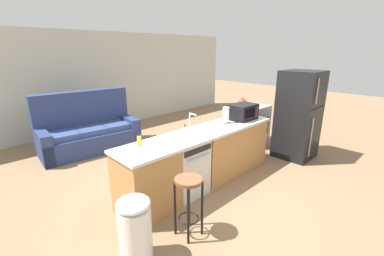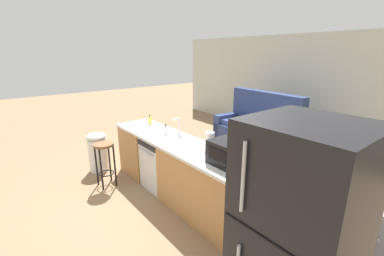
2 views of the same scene
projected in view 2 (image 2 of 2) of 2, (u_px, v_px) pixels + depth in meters
The scene contains 15 objects.
ground_plane at pixel (173, 192), 4.11m from camera, with size 24.00×24.00×0.00m, color #896B4C.
wall_back at pixel (326, 90), 6.03m from camera, with size 10.00×0.06×2.60m.
kitchen_counter at pixel (181, 173), 3.81m from camera, with size 2.94×0.66×0.90m.
dishwasher at pixel (163, 162), 4.18m from camera, with size 0.58×0.61×0.84m.
stove_range at pixel (351, 230), 2.55m from camera, with size 0.76×0.68×0.90m.
refrigerator at pixel (296, 243), 1.77m from camera, with size 0.72×0.73×1.75m.
microwave at pixel (232, 154), 2.90m from camera, with size 0.50×0.37×0.28m.
sink_faucet at pixel (179, 129), 3.89m from camera, with size 0.07×0.18×0.30m.
paper_towel_roll at pixel (210, 143), 3.26m from camera, with size 0.14×0.14×0.28m.
soap_bottle at pixel (166, 130), 4.00m from camera, with size 0.06×0.06×0.18m.
dish_soap_bottle at pixel (150, 120), 4.61m from camera, with size 0.06×0.06×0.18m.
kettle at pixel (348, 171), 2.60m from camera, with size 0.21×0.17×0.19m.
bar_stool at pixel (105, 156), 4.17m from camera, with size 0.32×0.32×0.74m.
trash_bin at pixel (98, 151), 4.76m from camera, with size 0.35×0.35×0.74m.
couch at pixel (258, 129), 6.08m from camera, with size 2.07×1.07×1.27m.
Camera 2 is at (3.05, -2.03, 2.14)m, focal length 24.00 mm.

